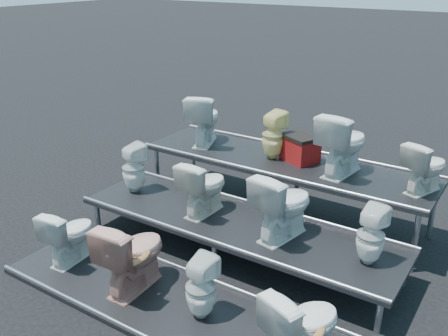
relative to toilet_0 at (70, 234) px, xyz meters
The scene contains 17 objects.
ground 2.08m from the toilet_0, 39.67° to the left, with size 80.00×80.00×0.00m, color black.
tier_front 1.61m from the toilet_0, ahead, with size 4.20×1.20×0.06m, color black.
tier_mid 2.04m from the toilet_0, 39.67° to the left, with size 4.20×1.20×0.46m, color black.
tier_back 3.04m from the toilet_0, 58.91° to the left, with size 4.20×1.20×0.86m, color black.
toilet_0 is the anchor object (origin of this frame).
toilet_1 1.04m from the toilet_0, ahead, with size 0.48×0.84×0.86m, color tan.
toilet_2 1.96m from the toilet_0, ahead, with size 0.31×0.32×0.69m, color silver.
toilet_3 3.08m from the toilet_0, ahead, with size 0.43×0.76×0.78m, color silver.
toilet_4 1.37m from the toilet_0, 95.42° to the left, with size 0.32×0.32×0.70m, color silver.
toilet_5 1.74m from the toilet_0, 50.32° to the left, with size 0.41×0.72×0.73m, color silver.
toilet_6 2.60m from the toilet_0, 30.51° to the left, with size 0.46×0.81×0.82m, color silver.
toilet_7 3.51m from the toilet_0, 21.84° to the left, with size 0.30×0.30×0.66m, color silver.
toilet_8 2.74m from the toilet_0, 86.33° to the left, with size 0.44×0.77×0.79m, color silver.
toilet_9 3.04m from the toilet_0, 62.20° to the left, with size 0.31×0.32×0.69m, color #F2E291.
toilet_10 3.64m from the toilet_0, 47.28° to the left, with size 0.47×0.83×0.85m, color silver.
toilet_11 4.39m from the toilet_0, 37.01° to the left, with size 0.36×0.63×0.64m, color silver.
red_crate 3.29m from the toilet_0, 57.20° to the left, with size 0.46×0.37×0.33m, color maroon.
Camera 1 is at (2.90, -4.71, 3.43)m, focal length 40.00 mm.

